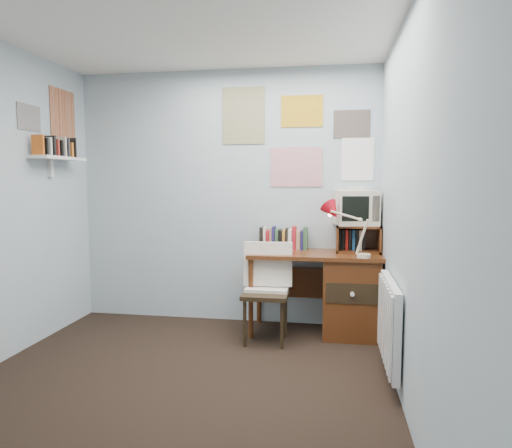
% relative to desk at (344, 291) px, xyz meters
% --- Properties ---
extents(ground, '(3.50, 3.50, 0.00)m').
position_rel_desk_xyz_m(ground, '(-1.17, -1.48, -0.41)').
color(ground, black).
rests_on(ground, ground).
extents(back_wall, '(3.00, 0.02, 2.50)m').
position_rel_desk_xyz_m(back_wall, '(-1.17, 0.27, 0.84)').
color(back_wall, '#AAB8C3').
rests_on(back_wall, ground).
extents(right_wall, '(0.02, 3.50, 2.50)m').
position_rel_desk_xyz_m(right_wall, '(0.33, -1.48, 0.84)').
color(right_wall, '#AAB8C3').
rests_on(right_wall, ground).
extents(desk, '(1.20, 0.55, 0.76)m').
position_rel_desk_xyz_m(desk, '(0.00, 0.00, 0.00)').
color(desk, '#5C2E15').
rests_on(desk, ground).
extents(desk_chair, '(0.43, 0.41, 0.85)m').
position_rel_desk_xyz_m(desk_chair, '(-0.69, -0.30, 0.02)').
color(desk_chair, black).
rests_on(desk_chair, ground).
extents(desk_lamp, '(0.37, 0.34, 0.43)m').
position_rel_desk_xyz_m(desk_lamp, '(0.15, -0.22, 0.57)').
color(desk_lamp, red).
rests_on(desk_lamp, desk).
extents(tv_riser, '(0.40, 0.30, 0.25)m').
position_rel_desk_xyz_m(tv_riser, '(0.12, 0.11, 0.48)').
color(tv_riser, '#5C2E15').
rests_on(tv_riser, desk).
extents(crt_tv, '(0.42, 0.40, 0.35)m').
position_rel_desk_xyz_m(crt_tv, '(0.09, 0.13, 0.78)').
color(crt_tv, beige).
rests_on(crt_tv, tv_riser).
extents(book_row, '(0.60, 0.14, 0.22)m').
position_rel_desk_xyz_m(book_row, '(-0.51, 0.18, 0.46)').
color(book_row, '#5C2E15').
rests_on(book_row, desk).
extents(radiator, '(0.09, 0.80, 0.60)m').
position_rel_desk_xyz_m(radiator, '(0.29, -0.93, 0.01)').
color(radiator, white).
rests_on(radiator, right_wall).
extents(wall_shelf, '(0.20, 0.62, 0.24)m').
position_rel_desk_xyz_m(wall_shelf, '(-2.57, -0.38, 1.21)').
color(wall_shelf, white).
rests_on(wall_shelf, left_wall).
extents(posters_back, '(1.20, 0.01, 0.90)m').
position_rel_desk_xyz_m(posters_back, '(-0.47, 0.26, 1.44)').
color(posters_back, white).
rests_on(posters_back, back_wall).
extents(posters_left, '(0.01, 0.70, 0.60)m').
position_rel_desk_xyz_m(posters_left, '(-2.67, -0.38, 1.59)').
color(posters_left, white).
rests_on(posters_left, left_wall).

